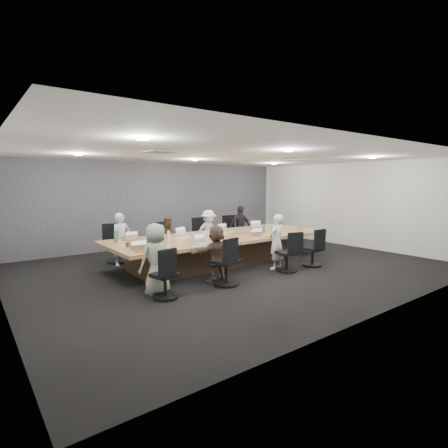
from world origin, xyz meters
TOP-DOWN VIEW (x-y plane):
  - floor at (0.00, 0.00)m, footprint 10.00×8.00m
  - ceiling at (0.00, 0.00)m, footprint 10.00×8.00m
  - wall_back at (0.00, 4.00)m, footprint 10.00×0.00m
  - wall_front at (0.00, -4.00)m, footprint 10.00×0.00m
  - wall_right at (5.00, 0.00)m, footprint 0.00×8.00m
  - curtain at (0.00, 3.92)m, footprint 9.80×0.04m
  - conference_table at (0.00, 0.50)m, footprint 6.00×2.20m
  - chair_0 at (-2.22, 2.20)m, footprint 0.73×0.73m
  - chair_1 at (-0.84, 2.20)m, footprint 0.64×0.64m
  - chair_2 at (0.51, 2.20)m, footprint 0.58×0.58m
  - chair_3 at (1.75, 2.20)m, footprint 0.66×0.66m
  - chair_4 at (-2.56, -1.20)m, footprint 0.59×0.59m
  - chair_5 at (-1.15, -1.20)m, footprint 0.67×0.67m
  - chair_6 at (0.67, -1.20)m, footprint 0.61×0.61m
  - chair_7 at (1.62, -1.20)m, footprint 0.52×0.52m
  - person_0 at (-2.22, 1.85)m, footprint 0.55×0.41m
  - laptop_0 at (-2.22, 1.30)m, footprint 0.38×0.28m
  - person_1 at (-0.84, 1.85)m, footprint 0.64×0.53m
  - laptop_1 at (-0.84, 1.30)m, footprint 0.36×0.29m
  - person_2 at (0.51, 1.85)m, footprint 0.87×0.54m
  - laptop_2 at (0.51, 1.30)m, footprint 0.38×0.29m
  - person_3 at (1.75, 1.85)m, footprint 0.83×0.38m
  - laptop_3 at (1.75, 1.30)m, footprint 0.40×0.31m
  - person_4 at (-2.56, -0.85)m, footprint 0.71×0.50m
  - laptop_4 at (-2.56, -0.30)m, footprint 0.39×0.31m
  - person_5 at (-1.15, -0.85)m, footprint 1.14×0.38m
  - laptop_5 at (-1.15, -0.30)m, footprint 0.34×0.26m
  - person_6 at (0.67, -0.85)m, footprint 0.55×0.41m
  - laptop_6 at (0.67, -0.30)m, footprint 0.36×0.28m
  - bottle_green_left at (-2.65, 1.05)m, footprint 0.08×0.08m
  - bottle_green_right at (1.17, 0.12)m, footprint 0.09×0.09m
  - bottle_clear at (-1.55, 0.54)m, footprint 0.08×0.08m
  - cup_white_far at (-0.27, 0.64)m, footprint 0.09×0.09m
  - cup_white_near at (1.31, 0.47)m, footprint 0.09×0.09m
  - mug_brown at (-2.65, 0.33)m, footprint 0.11×0.11m
  - mic_left at (-1.07, 0.01)m, footprint 0.14×0.10m
  - mic_right at (-0.17, 0.31)m, footprint 0.17×0.12m
  - stapler at (-0.38, 0.25)m, footprint 0.18×0.09m
  - canvas_bag at (1.74, 0.49)m, footprint 0.29×0.19m
  - snack_packet at (2.54, 0.02)m, footprint 0.20×0.20m

SIDE VIEW (x-z plane):
  - floor at x=0.00m, z-range 0.00..0.00m
  - chair_4 at x=-2.56m, z-range 0.00..0.73m
  - chair_7 at x=1.62m, z-range 0.00..0.75m
  - chair_6 at x=0.67m, z-range 0.00..0.75m
  - chair_1 at x=-0.84m, z-range 0.00..0.78m
  - conference_table at x=0.00m, z-range 0.03..0.77m
  - chair_5 at x=-1.15m, z-range 0.00..0.83m
  - chair_2 at x=0.51m, z-range 0.00..0.86m
  - chair_0 at x=-2.22m, z-range 0.00..0.86m
  - chair_3 at x=1.75m, z-range 0.00..0.87m
  - person_1 at x=-0.84m, z-range 0.00..1.19m
  - person_5 at x=-1.15m, z-range 0.00..1.23m
  - person_2 at x=0.51m, z-range 0.00..1.30m
  - person_0 at x=-2.22m, z-range 0.00..1.35m
  - person_6 at x=0.67m, z-range 0.00..1.36m
  - person_4 at x=-2.56m, z-range 0.00..1.36m
  - person_3 at x=1.75m, z-range 0.00..1.39m
  - laptop_0 at x=-2.22m, z-range 0.74..0.76m
  - laptop_1 at x=-0.84m, z-range 0.74..0.76m
  - laptop_2 at x=0.51m, z-range 0.74..0.76m
  - laptop_3 at x=1.75m, z-range 0.74..0.76m
  - laptop_4 at x=-2.56m, z-range 0.74..0.76m
  - laptop_5 at x=-1.15m, z-range 0.74..0.76m
  - laptop_6 at x=0.67m, z-range 0.74..0.76m
  - mic_left at x=-1.07m, z-range 0.74..0.77m
  - mic_right at x=-0.17m, z-range 0.74..0.77m
  - snack_packet at x=2.54m, z-range 0.74..0.78m
  - stapler at x=-0.38m, z-range 0.74..0.81m
  - cup_white_far at x=-0.27m, z-range 0.74..0.83m
  - cup_white_near at x=1.31m, z-range 0.74..0.84m
  - mug_brown at x=-2.65m, z-range 0.74..0.85m
  - canvas_bag at x=1.74m, z-range 0.74..0.89m
  - bottle_clear at x=-1.55m, z-range 0.74..0.98m
  - bottle_green_right at x=1.17m, z-range 0.74..0.99m
  - bottle_green_left at x=-2.65m, z-range 0.74..1.01m
  - wall_back at x=0.00m, z-range 0.00..2.80m
  - wall_front at x=0.00m, z-range 0.00..2.80m
  - wall_right at x=5.00m, z-range 0.00..2.80m
  - curtain at x=0.00m, z-range 0.00..2.80m
  - ceiling at x=0.00m, z-range 2.80..2.80m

